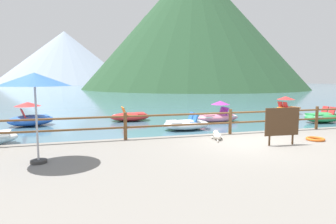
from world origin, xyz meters
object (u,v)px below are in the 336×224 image
Objects in this scene: beach_umbrella at (34,81)px; pedal_boat_0 at (130,116)px; sign_board at (282,122)px; pedal_boat_3 at (31,118)px; pedal_boat_6 at (218,115)px; pedal_boat_2 at (186,124)px; dog_resting at (217,136)px; life_ring at (315,139)px; pedal_boat_5 at (323,117)px; pedal_boat_1 at (287,108)px.

pedal_boat_0 is (3.68, 9.42, -2.19)m from beach_umbrella.
pedal_boat_3 is (-8.76, 8.93, -0.69)m from sign_board.
pedal_boat_2 is at bearing -143.71° from pedal_boat_6.
pedal_boat_3 is (-5.34, -0.43, 0.18)m from pedal_boat_0.
life_ring is at bearing -19.33° from dog_resting.
pedal_boat_3 is at bearing 168.67° from pedal_boat_5.
life_ring is 7.74m from pedal_boat_5.
life_ring is (8.68, 0.36, -2.00)m from beach_umbrella.
beach_umbrella is 0.91× the size of pedal_boat_2.
beach_umbrella reaches higher than pedal_boat_3.
pedal_boat_0 is at bearing 159.33° from pedal_boat_6.
beach_umbrella is 0.87× the size of pedal_boat_3.
sign_board is at bearing -140.88° from pedal_boat_5.
dog_resting is at bearing -76.82° from pedal_boat_0.
sign_board reaches higher than pedal_boat_1.
pedal_boat_1 is 16.41m from pedal_boat_3.
life_ring is 10.35m from pedal_boat_0.
dog_resting is 1.70× the size of life_ring.
beach_umbrella reaches higher than dog_resting.
beach_umbrella reaches higher than pedal_boat_6.
sign_board reaches higher than pedal_boat_3.
sign_board is at bearing -77.80° from pedal_boat_2.
pedal_boat_5 is (7.08, 5.76, -0.82)m from sign_board.
beach_umbrella is 9.36m from pedal_boat_3.
beach_umbrella is at bearing -165.23° from dog_resting.
life_ring is 0.24× the size of pedal_boat_6.
pedal_boat_1 is (9.19, 8.23, -0.10)m from dog_resting.
life_ring is 0.25× the size of pedal_boat_2.
sign_board is 0.53× the size of beach_umbrella.
pedal_boat_6 is (1.41, 7.54, -0.75)m from sign_board.
pedal_boat_6 is (4.83, -1.82, 0.13)m from pedal_boat_0.
pedal_boat_5 is 5.95m from pedal_boat_6.
life_ring is at bearing -62.17° from pedal_boat_2.
dog_resting is at bearing -153.23° from pedal_boat_5.
pedal_boat_1 is (7.64, 9.63, -0.70)m from sign_board.
pedal_boat_1 reaches higher than life_ring.
life_ring is at bearing -39.83° from pedal_boat_3.
dog_resting is 9.67m from pedal_boat_5.
dog_resting is 0.47× the size of pedal_boat_1.
beach_umbrella reaches higher than pedal_boat_0.
pedal_boat_1 is at bearing 1.39° from pedal_boat_0.
pedal_boat_1 reaches higher than pedal_boat_6.
pedal_boat_2 is (-1.21, 5.62, -0.87)m from sign_board.
life_ring is (1.59, 0.30, -0.68)m from sign_board.
pedal_boat_3 is at bearing 134.43° from sign_board.
pedal_boat_1 is 9.72m from pedal_boat_2.
beach_umbrella is at bearing -138.20° from pedal_boat_6.
pedal_boat_0 is (-3.41, 9.36, -0.87)m from sign_board.
pedal_boat_3 is at bearing 133.75° from dog_resting.
dog_resting is (-1.55, 1.40, -0.61)m from sign_board.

